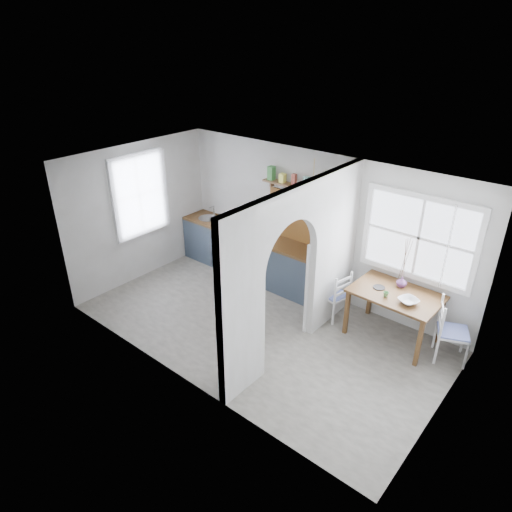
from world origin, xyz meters
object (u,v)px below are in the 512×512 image
Objects in this scene: dining_table at (393,315)px; kettle at (326,256)px; chair_left at (334,294)px; chair_right at (453,331)px; vase at (402,282)px.

dining_table is 1.42m from kettle.
chair_right is (1.90, 0.15, 0.04)m from chair_left.
chair_right is at bearing 14.21° from kettle.
dining_table is at bearing 11.29° from kettle.
kettle reaches higher than chair_left.
vase reaches higher than chair_left.
chair_left is at bearing 70.96° from chair_right.
vase reaches higher than dining_table.
chair_right is at bearing -9.21° from vase.
vase is (0.98, 0.30, 0.46)m from chair_left.
dining_table is at bearing 71.28° from chair_right.
vase is (1.26, 0.17, -0.10)m from kettle.
chair_left is at bearing -174.08° from dining_table.
chair_left is 1.13m from vase.
chair_left is 0.64m from kettle.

